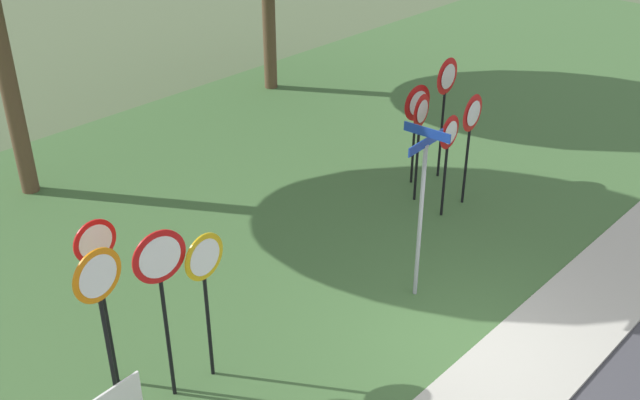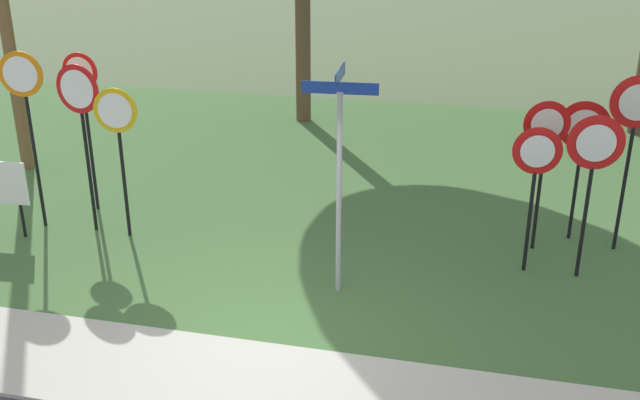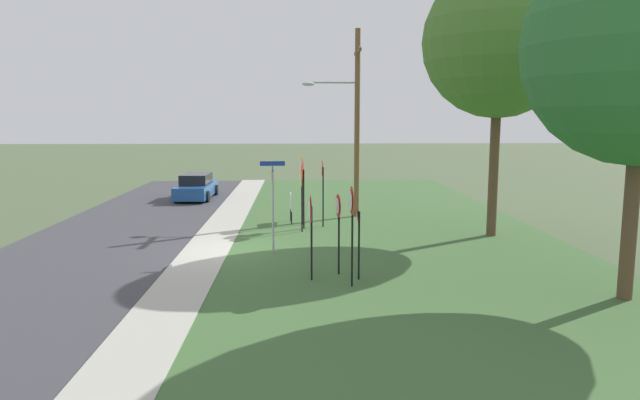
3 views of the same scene
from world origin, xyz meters
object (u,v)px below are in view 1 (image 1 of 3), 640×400
yield_sign_near_right (421,123)px  street_name_post (422,200)px  stop_sign_near_left (100,272)px  yield_sign_far_right (446,89)px  yield_sign_center (472,124)px  stop_sign_far_center (205,277)px  stop_sign_far_left (162,279)px  stop_sign_near_right (102,306)px  yield_sign_far_left (417,112)px  yield_sign_near_left (449,143)px

yield_sign_near_right → street_name_post: size_ratio=0.76×
stop_sign_near_left → yield_sign_far_right: 8.54m
yield_sign_center → street_name_post: (-3.23, -1.15, 0.05)m
yield_sign_far_right → yield_sign_center: size_ratio=1.14×
stop_sign_far_center → street_name_post: bearing=-20.0°
stop_sign_far_left → street_name_post: size_ratio=0.89×
stop_sign_near_left → stop_sign_near_right: bearing=-119.3°
stop_sign_far_center → yield_sign_far_right: yield_sign_far_right is taller
stop_sign_near_left → yield_sign_far_right: stop_sign_near_left is taller
yield_sign_far_right → yield_sign_center: 1.27m
stop_sign_far_left → yield_sign_near_right: 6.96m
stop_sign_near_right → yield_sign_far_right: 9.10m
stop_sign_far_left → stop_sign_far_center: size_ratio=1.13×
yield_sign_near_right → yield_sign_far_left: yield_sign_near_right is taller
stop_sign_far_center → stop_sign_far_left: bearing=167.8°
stop_sign_near_left → yield_sign_far_left: stop_sign_near_left is taller
stop_sign_near_left → yield_sign_near_right: (7.31, 0.12, -0.21)m
yield_sign_near_right → street_name_post: bearing=-152.9°
stop_sign_near_right → yield_sign_near_left: 7.67m
stop_sign_near_left → stop_sign_far_left: (0.42, -0.80, 0.05)m
stop_sign_near_right → stop_sign_far_left: size_ratio=1.06×
stop_sign_far_center → yield_sign_near_left: 6.12m
yield_sign_center → yield_sign_far_left: bearing=86.1°
stop_sign_near_right → stop_sign_far_center: 1.57m
stop_sign_far_left → stop_sign_far_center: bearing=0.3°
stop_sign_near_right → yield_sign_near_left: size_ratio=1.34×
yield_sign_near_right → stop_sign_far_left: bearing=178.2°
stop_sign_near_right → stop_sign_far_left: bearing=-4.6°
stop_sign_near_right → stop_sign_far_left: stop_sign_near_right is taller
yield_sign_far_left → yield_sign_near_right: bearing=-132.4°
stop_sign_far_center → yield_sign_far_left: size_ratio=1.08×
stop_sign_far_center → street_name_post: street_name_post is taller
yield_sign_center → street_name_post: street_name_post is taller
stop_sign_far_left → street_name_post: street_name_post is taller
stop_sign_far_center → street_name_post: 3.74m
yield_sign_near_left → yield_sign_far_right: (1.36, 1.04, 0.44)m
yield_sign_near_right → yield_sign_near_left: bearing=-109.9°
yield_sign_near_left → street_name_post: 2.77m
stop_sign_far_center → yield_sign_center: (6.85, 0.20, 0.03)m
yield_sign_near_right → street_name_post: 3.29m
stop_sign_far_left → yield_sign_near_right: stop_sign_far_left is taller
stop_sign_far_center → yield_sign_near_left: bearing=-3.2°
yield_sign_center → stop_sign_near_left: bearing=170.9°
yield_sign_far_right → yield_sign_center: yield_sign_far_right is taller
yield_sign_near_left → yield_sign_far_left: (0.72, 1.29, 0.07)m
stop_sign_far_center → yield_sign_far_right: size_ratio=0.89×
stop_sign_near_left → street_name_post: size_ratio=0.89×
yield_sign_far_left → yield_sign_near_left: bearing=-113.3°
stop_sign_near_left → yield_sign_near_right: bearing=1.3°
stop_sign_far_left → yield_sign_near_right: bearing=14.9°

